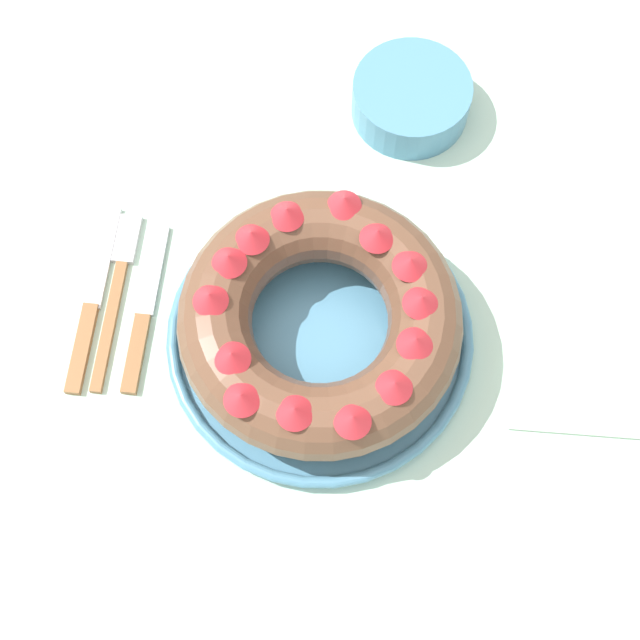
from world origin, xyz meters
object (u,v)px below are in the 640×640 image
Objects in this scene: cake_knife at (143,318)px; side_bowl at (411,99)px; serving_dish at (320,337)px; serving_knife at (90,312)px; bundt_cake at (320,319)px; napkin at (583,385)px; fork at (117,287)px.

side_bowl is at bearing 50.91° from cake_knife.
serving_dish is 1.44× the size of serving_knife.
bundt_cake is 1.87× the size of napkin.
serving_knife is at bearing -178.26° from cake_knife.
fork is 0.93× the size of serving_knife.
serving_dish is 2.35× the size of side_bowl.
side_bowl reaches higher than cake_knife.
fork is at bearing 139.14° from cake_knife.
side_bowl is (0.07, 0.29, 0.01)m from serving_dish.
bundt_cake reaches higher than serving_knife.
serving_knife is (-0.24, 0.01, -0.06)m from bundt_cake.
serving_knife is at bearing 178.67° from serving_dish.
serving_dish reaches higher than serving_knife.
serving_dish is at bearing 1.52° from cake_knife.
bundt_cake is 0.20m from cake_knife.
side_bowl is (0.29, 0.26, 0.02)m from fork.
cake_knife is at bearing -1.87° from serving_knife.
napkin is (0.27, -0.02, -0.06)m from bundt_cake.
napkin is (0.20, -0.31, -0.02)m from side_bowl.
cake_knife is at bearing -43.81° from fork.
serving_knife and cake_knife have the same top height.
bundt_cake is (-0.00, -0.00, 0.05)m from serving_dish.
side_bowl is 0.37m from napkin.
cake_knife is at bearing -131.99° from side_bowl.
napkin is at bearing -4.32° from bundt_cake.
cake_knife reaches higher than fork.
serving_dish reaches higher than napkin.
serving_dish is 2.09× the size of napkin.
serving_dish is 0.22m from fork.
cake_knife is (0.06, -0.00, -0.00)m from serving_knife.
bundt_cake is at bearing 1.49° from cake_knife.
serving_knife is at bearing 177.08° from napkin.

